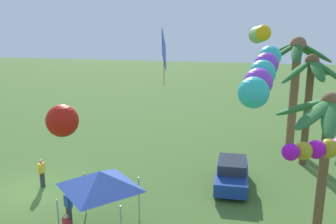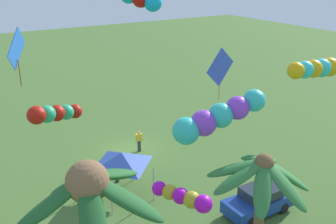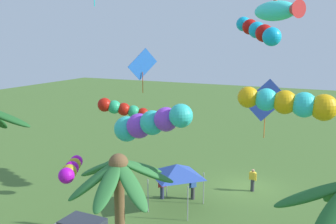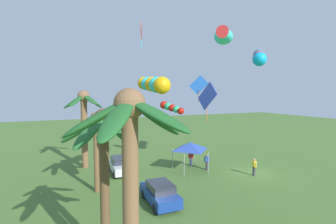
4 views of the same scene
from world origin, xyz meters
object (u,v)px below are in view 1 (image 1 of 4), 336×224
Objects in this scene: spectator_0 at (69,207)px; kite_diamond_7 at (164,50)px; palm_tree_2 at (296,68)px; parked_car_0 at (232,174)px; kite_tube_6 at (319,149)px; festival_tent at (100,180)px; kite_tube_2 at (63,120)px; spectator_1 at (42,173)px; kite_tube_1 at (259,34)px; palm_tree_3 at (327,124)px; palm_tree_1 at (310,83)px; kite_tube_5 at (261,76)px.

kite_diamond_7 is (-5.13, 3.32, 6.55)m from spectator_0.
palm_tree_2 is 10.67m from kite_diamond_7.
parked_car_0 is 8.49m from kite_tube_6.
festival_tent reaches higher than parked_car_0.
kite_tube_2 is (16.39, -8.86, 0.40)m from palm_tree_2.
kite_tube_1 is at bearing 108.60° from spectator_1.
spectator_1 is at bearing -71.40° from kite_tube_1.
palm_tree_3 is 2.68× the size of kite_tube_6.
palm_tree_1 reaches higher than kite_tube_2.
spectator_0 is 0.54× the size of kite_tube_2.
parked_car_0 is 7.92m from festival_tent.
palm_tree_1 is at bearing 157.39° from kite_tube_5.
palm_tree_1 is 16.31m from spectator_1.
kite_diamond_7 reaches higher than palm_tree_1.
festival_tent is (12.77, -9.27, -3.22)m from palm_tree_2.
kite_tube_1 is (-6.99, 8.18, 7.31)m from spectator_0.
palm_tree_3 reaches higher than festival_tent.
palm_tree_2 reaches higher than spectator_1.
parked_car_0 is (4.09, -4.36, -4.44)m from palm_tree_1.
kite_tube_2 is 1.00× the size of kite_diamond_7.
kite_tube_5 is 1.77× the size of kite_tube_6.
palm_tree_3 is at bearing 43.30° from parked_car_0.
parked_car_0 is at bearing 90.44° from kite_diamond_7.
kite_diamond_7 is (7.23, -7.66, 1.68)m from palm_tree_2.
kite_diamond_7 is (-6.86, -6.53, 2.52)m from kite_tube_6.
kite_tube_1 reaches higher than palm_tree_2.
palm_tree_2 is (-3.12, -0.46, 0.50)m from palm_tree_1.
palm_tree_3 is 3.13m from kite_tube_6.
palm_tree_3 is at bearing 93.22° from kite_tube_5.
spectator_1 is (-3.21, -3.07, 0.00)m from spectator_0.
palm_tree_2 is 16.11m from festival_tent.
palm_tree_2 is 3.37× the size of kite_tube_6.
kite_tube_1 is (-3.79, 11.25, 7.31)m from spectator_1.
kite_tube_1 is (-5.71, -2.55, 3.25)m from palm_tree_3.
parked_car_0 is at bearing -136.70° from palm_tree_3.
spectator_1 is 0.39× the size of kite_tube_5.
spectator_0 is 0.39× the size of kite_tube_5.
spectator_1 is (6.04, -14.51, -4.38)m from palm_tree_1.
palm_tree_3 reaches higher than spectator_0.
palm_tree_1 is at bearing 112.62° from spectator_1.
festival_tent is 7.82m from kite_tube_5.
kite_diamond_7 is (-4.01, -4.73, 0.59)m from kite_tube_5.
palm_tree_2 reaches higher than kite_tube_6.
kite_tube_6 reaches higher than parked_car_0.
palm_tree_1 is 4.93m from kite_tube_1.
palm_tree_1 is 1.12× the size of palm_tree_3.
spectator_0 is at bearing -41.59° from palm_tree_2.
spectator_1 is at bearing -110.90° from kite_tube_6.
parked_car_0 is 8.76m from spectator_0.
palm_tree_1 is at bearing 124.76° from kite_tube_1.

